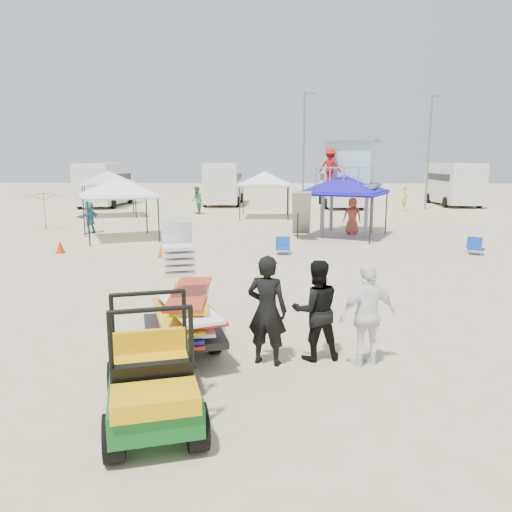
{
  "coord_description": "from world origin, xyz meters",
  "views": [
    {
      "loc": [
        0.87,
        -8.21,
        3.45
      ],
      "look_at": [
        0.5,
        3.0,
        1.3
      ],
      "focal_mm": 35.0,
      "sensor_mm": 36.0,
      "label": 1
    }
  ],
  "objects_px": {
    "man_left": "(267,310)",
    "lifeguard_tower": "(347,166)",
    "utility_cart": "(150,367)",
    "canopy_blue": "(345,178)",
    "surf_trailer": "(182,307)"
  },
  "relations": [
    {
      "from": "lifeguard_tower",
      "to": "canopy_blue",
      "type": "height_order",
      "value": "lifeguard_tower"
    },
    {
      "from": "utility_cart",
      "to": "lifeguard_tower",
      "type": "height_order",
      "value": "lifeguard_tower"
    },
    {
      "from": "utility_cart",
      "to": "lifeguard_tower",
      "type": "distance_m",
      "value": 18.52
    },
    {
      "from": "surf_trailer",
      "to": "utility_cart",
      "type": "bearing_deg",
      "value": -90.1
    },
    {
      "from": "surf_trailer",
      "to": "man_left",
      "type": "bearing_deg",
      "value": -11.2
    },
    {
      "from": "man_left",
      "to": "lifeguard_tower",
      "type": "bearing_deg",
      "value": -86.41
    },
    {
      "from": "utility_cart",
      "to": "surf_trailer",
      "type": "xyz_separation_m",
      "value": [
        0.0,
        2.33,
        0.12
      ]
    },
    {
      "from": "surf_trailer",
      "to": "canopy_blue",
      "type": "height_order",
      "value": "canopy_blue"
    },
    {
      "from": "man_left",
      "to": "canopy_blue",
      "type": "height_order",
      "value": "canopy_blue"
    },
    {
      "from": "lifeguard_tower",
      "to": "utility_cart",
      "type": "bearing_deg",
      "value": -106.07
    },
    {
      "from": "utility_cart",
      "to": "canopy_blue",
      "type": "distance_m",
      "value": 17.65
    },
    {
      "from": "man_left",
      "to": "canopy_blue",
      "type": "distance_m",
      "value": 15.3
    },
    {
      "from": "lifeguard_tower",
      "to": "canopy_blue",
      "type": "xyz_separation_m",
      "value": [
        -0.22,
        -0.78,
        -0.54
      ]
    },
    {
      "from": "utility_cart",
      "to": "man_left",
      "type": "relative_size",
      "value": 1.27
    },
    {
      "from": "surf_trailer",
      "to": "lifeguard_tower",
      "type": "xyz_separation_m",
      "value": [
        5.08,
        15.31,
        2.31
      ]
    }
  ]
}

